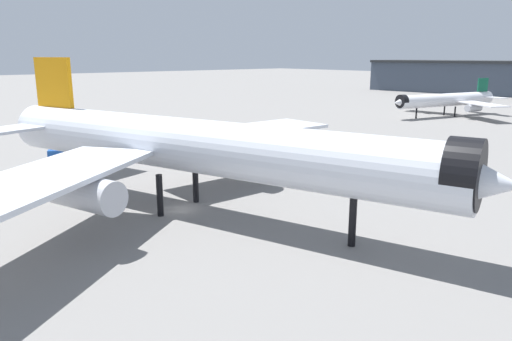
% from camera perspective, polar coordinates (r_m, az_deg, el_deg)
% --- Properties ---
extents(ground, '(900.00, 900.00, 0.00)m').
position_cam_1_polar(ground, '(59.31, -8.95, -4.64)').
color(ground, slate).
extents(airliner_near_gate, '(66.34, 59.24, 18.00)m').
position_cam_1_polar(airliner_near_gate, '(56.38, -7.43, 2.79)').
color(airliner_near_gate, silver).
rests_on(airliner_near_gate, ground).
extents(airliner_far_taxiway, '(37.48, 41.75, 11.22)m').
position_cam_1_polar(airliner_far_taxiway, '(159.11, 21.65, 7.75)').
color(airliner_far_taxiway, white).
rests_on(airliner_far_taxiway, ground).
extents(service_truck_front, '(5.94, 4.55, 3.00)m').
position_cam_1_polar(service_truck_front, '(91.81, -22.47, 1.98)').
color(service_truck_front, black).
rests_on(service_truck_front, ground).
extents(baggage_cart_trailing, '(2.88, 2.79, 1.82)m').
position_cam_1_polar(baggage_cart_trailing, '(95.58, -4.32, 3.02)').
color(baggage_cart_trailing, black).
rests_on(baggage_cart_trailing, ground).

